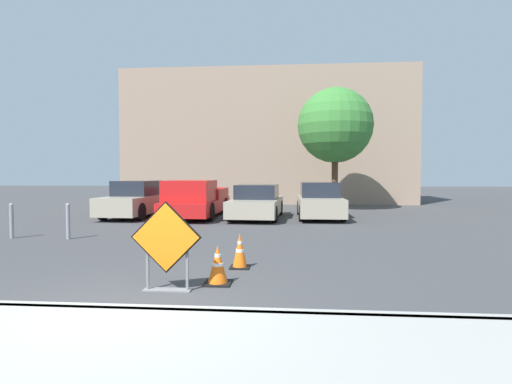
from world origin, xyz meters
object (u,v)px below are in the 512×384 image
(parked_car_nearest, at_px, (137,200))
(pickup_truck, at_px, (195,201))
(road_closed_sign, at_px, (166,244))
(parked_car_second, at_px, (257,203))
(traffic_cone_nearest, at_px, (218,265))
(bollard_nearest, at_px, (68,220))
(traffic_cone_second, at_px, (240,251))
(parked_car_third, at_px, (319,202))
(bollard_second, at_px, (12,220))

(parked_car_nearest, distance_m, pickup_truck, 2.63)
(road_closed_sign, relative_size, parked_car_second, 0.31)
(traffic_cone_nearest, distance_m, parked_car_second, 10.14)
(road_closed_sign, relative_size, bollard_nearest, 1.39)
(traffic_cone_second, bearing_deg, parked_car_nearest, 121.84)
(parked_car_nearest, bearing_deg, parked_car_second, -178.79)
(pickup_truck, relative_size, parked_car_second, 1.17)
(traffic_cone_nearest, height_order, pickup_truck, pickup_truck)
(parked_car_third, distance_m, bollard_second, 11.15)
(parked_car_third, bearing_deg, bollard_nearest, 39.05)
(road_closed_sign, bearing_deg, parked_car_third, 73.67)
(road_closed_sign, xyz_separation_m, parked_car_third, (3.21, 10.95, -0.06))
(traffic_cone_second, height_order, parked_car_third, parked_car_third)
(road_closed_sign, bearing_deg, bollard_nearest, 132.46)
(traffic_cone_nearest, relative_size, bollard_nearest, 0.64)
(road_closed_sign, xyz_separation_m, bollard_nearest, (-4.35, 4.75, -0.21))
(parked_car_third, bearing_deg, road_closed_sign, 73.36)
(road_closed_sign, relative_size, traffic_cone_second, 2.07)
(road_closed_sign, relative_size, pickup_truck, 0.26)
(bollard_nearest, distance_m, bollard_second, 1.70)
(pickup_truck, height_order, bollard_nearest, pickup_truck)
(parked_car_nearest, xyz_separation_m, pickup_truck, (2.63, -0.13, -0.00))
(parked_car_nearest, distance_m, bollard_second, 6.16)
(traffic_cone_nearest, bearing_deg, road_closed_sign, -146.10)
(parked_car_nearest, bearing_deg, parked_car_third, -175.94)
(road_closed_sign, height_order, parked_car_third, parked_car_third)
(parked_car_nearest, bearing_deg, bollard_second, 79.84)
(traffic_cone_second, bearing_deg, traffic_cone_nearest, -100.95)
(parked_car_second, bearing_deg, parked_car_nearest, 1.59)
(traffic_cone_nearest, bearing_deg, parked_car_third, 76.65)
(parked_car_nearest, relative_size, pickup_truck, 0.85)
(parked_car_third, bearing_deg, pickup_truck, 3.29)
(road_closed_sign, distance_m, traffic_cone_nearest, 0.98)
(parked_car_nearest, height_order, bollard_second, parked_car_nearest)
(parked_car_nearest, xyz_separation_m, bollard_nearest, (0.34, -6.00, -0.18))
(parked_car_second, bearing_deg, parked_car_third, -169.90)
(road_closed_sign, height_order, bollard_nearest, road_closed_sign)
(bollard_nearest, relative_size, bollard_second, 1.01)
(traffic_cone_second, bearing_deg, parked_car_third, 76.35)
(traffic_cone_second, xyz_separation_m, bollard_second, (-7.00, 3.09, 0.20))
(pickup_truck, bearing_deg, parked_car_nearest, -2.27)
(road_closed_sign, distance_m, bollard_nearest, 6.45)
(traffic_cone_second, distance_m, pickup_truck, 9.46)
(traffic_cone_nearest, relative_size, traffic_cone_second, 0.96)
(parked_car_second, distance_m, bollard_nearest, 7.67)
(parked_car_nearest, height_order, bollard_nearest, parked_car_nearest)
(traffic_cone_second, xyz_separation_m, parked_car_nearest, (-5.64, 9.09, 0.39))
(parked_car_third, relative_size, bollard_second, 4.26)
(traffic_cone_second, xyz_separation_m, parked_car_second, (-0.38, 8.96, 0.32))
(road_closed_sign, xyz_separation_m, bollard_second, (-6.05, 4.75, -0.21))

